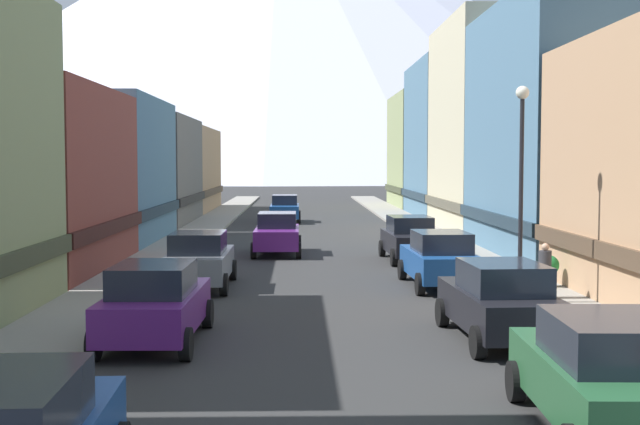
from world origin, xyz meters
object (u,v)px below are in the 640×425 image
(car_left_1, at_px, (155,303))
(car_right_3, at_px, (410,238))
(car_right_0, at_px, (606,375))
(pedestrian_0, at_px, (545,273))
(car_right_2, at_px, (440,259))
(potted_plant_0, at_px, (549,269))
(car_left_2, at_px, (199,260))
(car_driving_1, at_px, (277,233))
(streetlamp_right, at_px, (521,161))
(car_driving_0, at_px, (285,208))
(car_right_1, at_px, (500,301))

(car_left_1, distance_m, car_right_3, 16.65)
(car_right_0, relative_size, pedestrian_0, 2.89)
(car_right_2, relative_size, potted_plant_0, 4.62)
(car_left_2, relative_size, car_driving_1, 1.00)
(streetlamp_right, bearing_deg, car_left_1, -155.34)
(car_right_2, height_order, streetlamp_right, streetlamp_right)
(potted_plant_0, bearing_deg, streetlamp_right, -121.00)
(car_right_2, bearing_deg, car_driving_0, 100.99)
(car_right_3, distance_m, potted_plant_0, 8.50)
(car_left_2, bearing_deg, pedestrian_0, -16.65)
(pedestrian_0, relative_size, streetlamp_right, 0.26)
(potted_plant_0, xyz_separation_m, streetlamp_right, (-1.65, -2.75, 3.28))
(car_left_1, bearing_deg, car_right_3, 62.85)
(car_right_0, bearing_deg, car_left_1, 140.48)
(car_right_3, bearing_deg, car_left_1, -117.15)
(streetlamp_right, bearing_deg, car_driving_0, 102.43)
(car_right_3, relative_size, streetlamp_right, 0.76)
(potted_plant_0, bearing_deg, car_right_2, 163.04)
(car_right_2, relative_size, streetlamp_right, 0.76)
(pedestrian_0, bearing_deg, car_left_1, -153.98)
(car_driving_0, bearing_deg, potted_plant_0, -73.37)
(car_left_1, relative_size, potted_plant_0, 4.59)
(car_left_1, distance_m, car_right_0, 9.85)
(car_driving_1, bearing_deg, pedestrian_0, -57.68)
(car_right_2, xyz_separation_m, car_driving_1, (-5.40, 9.39, 0.00))
(pedestrian_0, bearing_deg, car_right_1, -116.76)
(car_right_2, relative_size, pedestrian_0, 2.89)
(potted_plant_0, bearing_deg, car_left_2, 174.90)
(car_left_1, relative_size, car_left_2, 1.01)
(car_left_1, bearing_deg, car_right_1, 0.40)
(car_left_2, relative_size, potted_plant_0, 4.55)
(car_right_3, height_order, potted_plant_0, car_right_3)
(car_right_3, xyz_separation_m, potted_plant_0, (3.20, -7.87, -0.19))
(potted_plant_0, bearing_deg, car_right_1, -114.88)
(car_right_0, height_order, potted_plant_0, car_right_0)
(car_right_0, bearing_deg, car_left_2, 118.18)
(car_left_2, bearing_deg, potted_plant_0, -5.10)
(car_left_2, distance_m, streetlamp_right, 10.35)
(car_right_0, bearing_deg, pedestrian_0, 77.62)
(car_right_0, distance_m, car_driving_1, 24.19)
(car_right_0, xyz_separation_m, car_right_3, (0.00, 21.09, 0.00))
(car_left_2, bearing_deg, car_driving_0, 85.48)
(car_right_2, bearing_deg, potted_plant_0, -16.96)
(car_left_1, bearing_deg, car_driving_1, 82.75)
(car_left_1, distance_m, streetlamp_right, 10.53)
(car_right_1, bearing_deg, streetlamp_right, 69.55)
(car_left_2, distance_m, car_right_3, 10.27)
(car_right_1, relative_size, pedestrian_0, 2.90)
(car_right_1, height_order, car_driving_0, same)
(car_driving_1, relative_size, streetlamp_right, 0.75)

